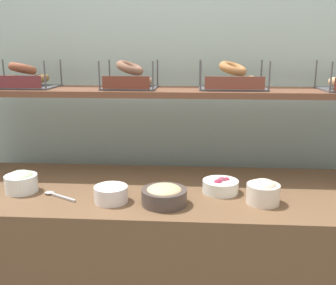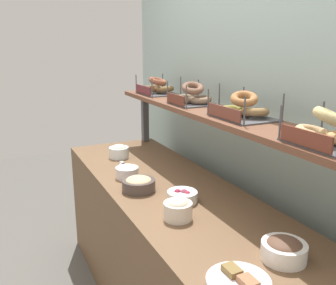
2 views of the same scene
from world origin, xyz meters
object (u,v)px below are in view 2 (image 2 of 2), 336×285
at_px(bowl_chocolate_spread, 284,249).
at_px(bagel_basket_cinnamon_raisin, 157,88).
at_px(bowl_potato_salad, 178,209).
at_px(bagel_basket_everything, 243,109).
at_px(serving_plate_white, 239,280).
at_px(bowl_beet_salad, 182,196).
at_px(bowl_scallion_spread, 119,151).
at_px(bagel_basket_plain, 328,132).
at_px(bagel_basket_poppy, 192,97).
at_px(bowl_hummus, 139,184).
at_px(serving_spoon_near_plate, 121,164).
at_px(bowl_cream_cheese, 127,171).

xyz_separation_m(bowl_chocolate_spread, bagel_basket_cinnamon_raisin, (-1.65, 0.21, 0.43)).
xyz_separation_m(bowl_potato_salad, bagel_basket_cinnamon_raisin, (-1.17, 0.42, 0.43)).
distance_m(bowl_potato_salad, bagel_basket_everything, 0.61).
bearing_deg(serving_plate_white, bowl_beet_salad, 168.23).
xyz_separation_m(bowl_potato_salad, bowl_scallion_spread, (-1.06, 0.06, -0.00)).
relative_size(serving_plate_white, bagel_basket_plain, 0.77).
height_order(bowl_chocolate_spread, bagel_basket_everything, bagel_basket_everything).
height_order(bowl_chocolate_spread, bowl_beet_salad, bowl_chocolate_spread).
relative_size(bowl_potato_salad, bagel_basket_plain, 0.47).
relative_size(bowl_chocolate_spread, bagel_basket_poppy, 0.64).
distance_m(bowl_hummus, bagel_basket_poppy, 0.66).
relative_size(serving_spoon_near_plate, bagel_basket_cinnamon_raisin, 0.50).
distance_m(bowl_scallion_spread, bagel_basket_everything, 1.11).
bearing_deg(bowl_hummus, serving_plate_white, 0.41).
height_order(bowl_beet_salad, serving_spoon_near_plate, bowl_beet_salad).
relative_size(bowl_chocolate_spread, bowl_scallion_spread, 1.22).
relative_size(bowl_potato_salad, bagel_basket_everything, 0.42).
xyz_separation_m(bowl_hummus, serving_spoon_near_plate, (-0.48, 0.05, -0.03)).
bearing_deg(bagel_basket_everything, bagel_basket_poppy, -178.69).
distance_m(bowl_scallion_spread, bagel_basket_poppy, 0.71).
bearing_deg(bagel_basket_cinnamon_raisin, bowl_chocolate_spread, -7.16).
distance_m(bowl_potato_salad, bowl_hummus, 0.41).
bearing_deg(bowl_chocolate_spread, serving_plate_white, -79.12).
relative_size(serving_plate_white, bagel_basket_everything, 0.69).
height_order(bowl_hummus, bagel_basket_cinnamon_raisin, bagel_basket_cinnamon_raisin).
xyz_separation_m(bowl_beet_salad, bagel_basket_cinnamon_raisin, (-1.00, 0.31, 0.45)).
distance_m(bowl_scallion_spread, serving_spoon_near_plate, 0.18).
bearing_deg(serving_plate_white, bowl_potato_salad, 176.44).
relative_size(serving_spoon_near_plate, bagel_basket_everything, 0.50).
bearing_deg(bowl_potato_salad, bagel_basket_poppy, 146.23).
xyz_separation_m(bowl_hummus, bowl_scallion_spread, (-0.65, 0.10, 0.01)).
bearing_deg(bowl_hummus, serving_spoon_near_plate, 173.59).
bearing_deg(bowl_beet_salad, bagel_basket_cinnamon_raisin, 163.10).
bearing_deg(bowl_beet_salad, bowl_chocolate_spread, 8.56).
bearing_deg(serving_plate_white, bagel_basket_cinnamon_raisin, 165.17).
height_order(serving_plate_white, bagel_basket_plain, bagel_basket_plain).
relative_size(bowl_chocolate_spread, bowl_potato_salad, 1.27).
bearing_deg(bowl_beet_salad, bowl_cream_cheese, -163.18).
xyz_separation_m(bowl_cream_cheese, bowl_hummus, (0.23, -0.01, -0.00)).
distance_m(bowl_cream_cheese, bagel_basket_poppy, 0.62).
height_order(bagel_basket_cinnamon_raisin, bagel_basket_everything, bagel_basket_everything).
bearing_deg(bagel_basket_poppy, bagel_basket_plain, -0.92).
bearing_deg(bowl_chocolate_spread, bowl_beet_salad, -171.44).
bearing_deg(bagel_basket_cinnamon_raisin, bowl_cream_cheese, -39.62).
bearing_deg(serving_spoon_near_plate, bagel_basket_poppy, 55.83).
distance_m(bowl_beet_salad, bowl_scallion_spread, 0.89).
xyz_separation_m(bowl_beet_salad, bowl_hummus, (-0.24, -0.15, 0.01)).
xyz_separation_m(bowl_beet_salad, bagel_basket_plain, (0.63, 0.28, 0.45)).
xyz_separation_m(bowl_cream_cheese, bagel_basket_everything, (0.53, 0.45, 0.43)).
relative_size(bowl_potato_salad, bowl_scallion_spread, 0.96).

